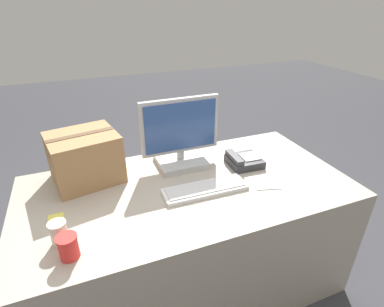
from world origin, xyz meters
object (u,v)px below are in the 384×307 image
(desk_phone, at_px, (243,161))
(cardboard_box, at_px, (85,158))
(paper_cup_left, at_px, (59,233))
(spoon, at_px, (273,189))
(keyboard, at_px, (205,189))
(monitor, at_px, (180,139))
(paper_cup_right, at_px, (68,247))
(sticky_note_pad, at_px, (56,219))

(desk_phone, height_order, cardboard_box, cardboard_box)
(paper_cup_left, height_order, cardboard_box, cardboard_box)
(desk_phone, relative_size, spoon, 1.48)
(keyboard, height_order, paper_cup_left, paper_cup_left)
(monitor, distance_m, spoon, 0.61)
(monitor, bearing_deg, paper_cup_right, -140.58)
(paper_cup_right, xyz_separation_m, sticky_note_pad, (-0.06, 0.27, -0.05))
(paper_cup_left, xyz_separation_m, cardboard_box, (0.15, 0.48, 0.08))
(monitor, height_order, paper_cup_left, monitor)
(cardboard_box, bearing_deg, monitor, -3.41)
(paper_cup_left, distance_m, sticky_note_pad, 0.18)
(paper_cup_left, relative_size, paper_cup_right, 1.03)
(monitor, height_order, paper_cup_right, monitor)
(keyboard, bearing_deg, paper_cup_left, -168.87)
(cardboard_box, bearing_deg, paper_cup_right, -101.32)
(keyboard, distance_m, desk_phone, 0.38)
(desk_phone, bearing_deg, keyboard, -149.62)
(paper_cup_right, relative_size, cardboard_box, 0.26)
(monitor, bearing_deg, desk_phone, -23.01)
(paper_cup_left, height_order, sticky_note_pad, paper_cup_left)
(spoon, height_order, sticky_note_pad, sticky_note_pad)
(paper_cup_left, bearing_deg, keyboard, 9.84)
(desk_phone, relative_size, sticky_note_pad, 2.89)
(paper_cup_left, bearing_deg, cardboard_box, 72.72)
(desk_phone, xyz_separation_m, spoon, (0.02, -0.29, -0.03))
(paper_cup_left, xyz_separation_m, sticky_note_pad, (-0.02, 0.17, -0.05))
(desk_phone, bearing_deg, spoon, -83.45)
(paper_cup_left, distance_m, paper_cup_right, 0.10)
(monitor, relative_size, keyboard, 1.03)
(keyboard, xyz_separation_m, paper_cup_right, (-0.69, -0.22, 0.04))
(paper_cup_left, bearing_deg, monitor, 32.77)
(paper_cup_left, distance_m, spoon, 1.07)
(monitor, height_order, cardboard_box, monitor)
(paper_cup_left, xyz_separation_m, spoon, (1.07, 0.01, -0.05))
(monitor, bearing_deg, keyboard, -86.04)
(keyboard, height_order, desk_phone, desk_phone)
(monitor, xyz_separation_m, sticky_note_pad, (-0.72, -0.28, -0.17))
(keyboard, bearing_deg, monitor, 95.25)
(monitor, distance_m, desk_phone, 0.41)
(keyboard, distance_m, paper_cup_left, 0.73)
(desk_phone, bearing_deg, cardboard_box, 171.46)
(sticky_note_pad, bearing_deg, keyboard, -3.52)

